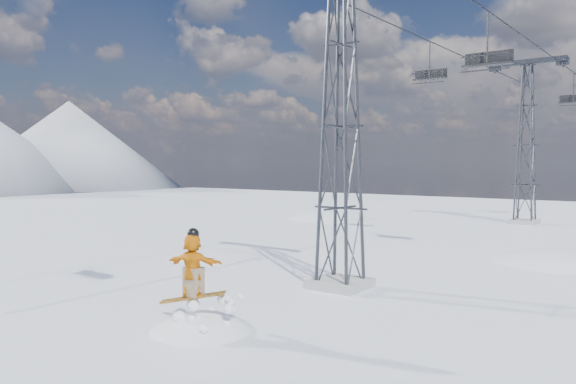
# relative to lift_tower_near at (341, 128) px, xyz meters

# --- Properties ---
(ground) EXTENTS (120.00, 120.00, 0.00)m
(ground) POSITION_rel_lift_tower_near_xyz_m (-0.80, -8.00, -5.47)
(ground) COLOR white
(ground) RESTS_ON ground
(lift_tower_near) EXTENTS (5.20, 1.80, 11.43)m
(lift_tower_near) POSITION_rel_lift_tower_near_xyz_m (0.00, 0.00, 0.00)
(lift_tower_near) COLOR #999999
(lift_tower_near) RESTS_ON ground
(lift_tower_far) EXTENTS (5.20, 1.80, 11.43)m
(lift_tower_far) POSITION_rel_lift_tower_near_xyz_m (0.00, 25.00, 0.00)
(lift_tower_far) COLOR #999999
(lift_tower_far) RESTS_ON ground
(haul_cables) EXTENTS (4.46, 51.00, 0.06)m
(haul_cables) POSITION_rel_lift_tower_near_xyz_m (0.00, 11.50, 5.38)
(haul_cables) COLOR black
(haul_cables) RESTS_ON ground
(lift_chair_mid) EXTENTS (2.10, 0.60, 2.60)m
(lift_chair_mid) POSITION_rel_lift_tower_near_xyz_m (2.20, 8.71, 3.30)
(lift_chair_mid) COLOR black
(lift_chair_mid) RESTS_ON ground
(lift_chair_far) EXTENTS (1.83, 0.53, 2.27)m
(lift_chair_far) POSITION_rel_lift_tower_near_xyz_m (-2.20, 13.05, 3.57)
(lift_chair_far) COLOR black
(lift_chair_far) RESTS_ON ground
(lift_chair_extra) EXTENTS (1.95, 0.56, 2.42)m
(lift_chair_extra) POSITION_rel_lift_tower_near_xyz_m (2.20, 29.29, 3.45)
(lift_chair_extra) COLOR black
(lift_chair_extra) RESTS_ON ground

